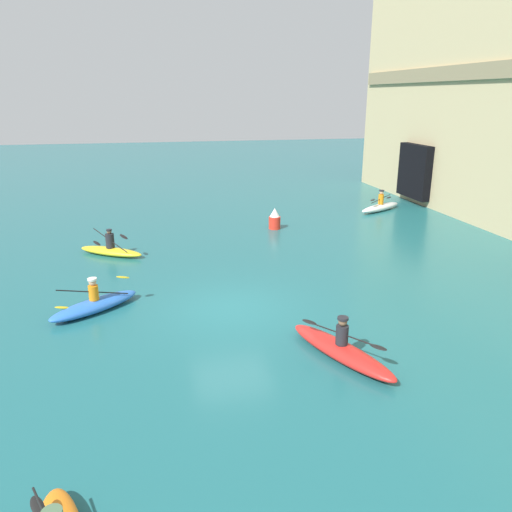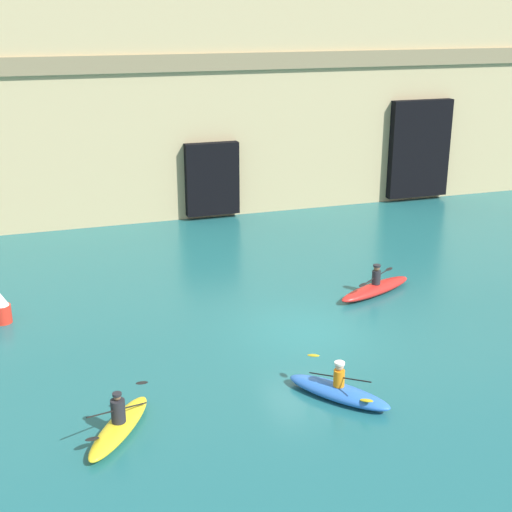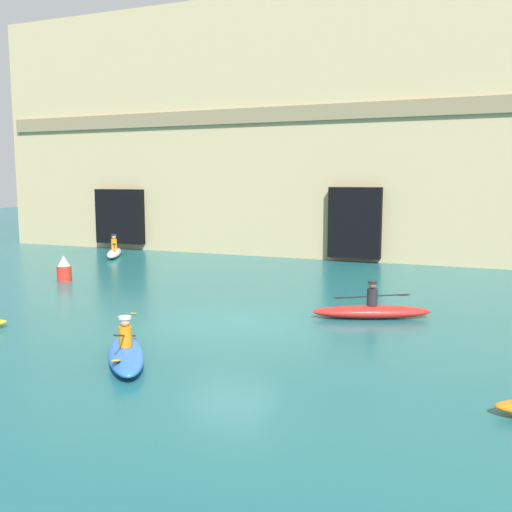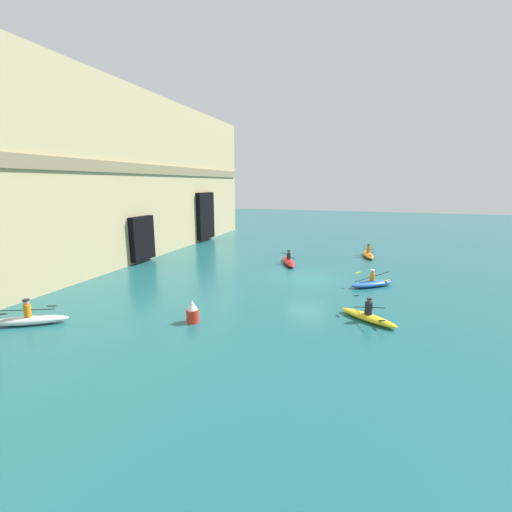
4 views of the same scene
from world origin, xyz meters
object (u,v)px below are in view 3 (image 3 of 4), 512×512
(kayak_red, at_px, (372,311))
(marker_buoy, at_px, (64,269))
(kayak_white, at_px, (114,252))
(kayak_blue, at_px, (126,353))

(kayak_red, relative_size, marker_buoy, 3.37)
(marker_buoy, bearing_deg, kayak_white, 110.61)
(kayak_red, bearing_deg, kayak_blue, 32.88)
(kayak_red, height_order, marker_buoy, kayak_red)
(kayak_blue, distance_m, kayak_red, 7.65)
(kayak_white, distance_m, kayak_red, 17.64)
(kayak_red, bearing_deg, marker_buoy, -29.66)
(kayak_blue, bearing_deg, kayak_red, 108.41)
(kayak_blue, height_order, marker_buoy, kayak_blue)
(kayak_white, height_order, marker_buoy, kayak_white)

